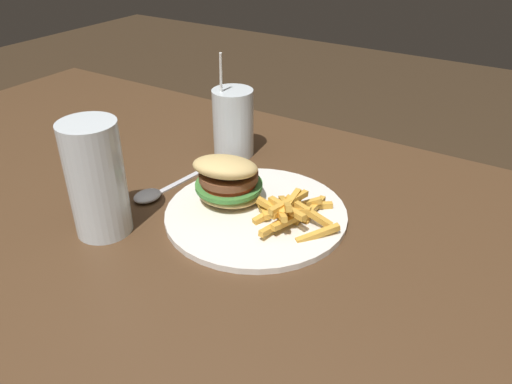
% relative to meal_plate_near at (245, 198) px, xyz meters
% --- Properties ---
extents(dining_table, '(1.60, 1.12, 0.75)m').
position_rel_meal_plate_near_xyz_m(dining_table, '(0.06, 0.18, -0.11)').
color(dining_table, '#4C331E').
rests_on(dining_table, ground_plane).
extents(meal_plate_near, '(0.29, 0.29, 0.10)m').
position_rel_meal_plate_near_xyz_m(meal_plate_near, '(0.00, 0.00, 0.00)').
color(meal_plate_near, white).
rests_on(meal_plate_near, dining_table).
extents(beer_glass, '(0.08, 0.08, 0.17)m').
position_rel_meal_plate_near_xyz_m(beer_glass, '(0.15, 0.15, 0.05)').
color(beer_glass, silver).
rests_on(beer_glass, dining_table).
extents(juice_glass, '(0.08, 0.08, 0.20)m').
position_rel_meal_plate_near_xyz_m(juice_glass, '(0.14, -0.17, 0.03)').
color(juice_glass, silver).
rests_on(juice_glass, dining_table).
extents(spoon, '(0.05, 0.16, 0.01)m').
position_rel_meal_plate_near_xyz_m(spoon, '(0.16, 0.05, -0.02)').
color(spoon, silver).
rests_on(spoon, dining_table).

